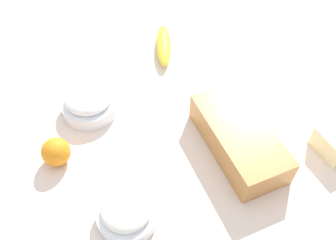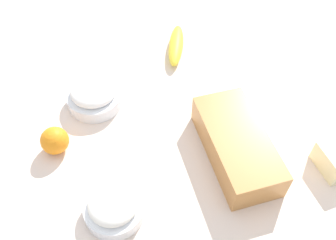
# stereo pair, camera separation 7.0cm
# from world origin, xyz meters

# --- Properties ---
(ground_plane) EXTENTS (2.40, 2.40, 0.02)m
(ground_plane) POSITION_xyz_m (0.00, 0.00, -0.01)
(ground_plane) COLOR beige
(loaf_pan) EXTENTS (0.30, 0.19, 0.08)m
(loaf_pan) POSITION_xyz_m (0.15, 0.10, 0.04)
(loaf_pan) COLOR #B77A3D
(loaf_pan) RESTS_ON ground_plane
(flour_bowl) EXTENTS (0.13, 0.13, 0.06)m
(flour_bowl) POSITION_xyz_m (0.14, -0.22, 0.03)
(flour_bowl) COLOR white
(flour_bowl) RESTS_ON ground_plane
(sugar_bowl) EXTENTS (0.15, 0.15, 0.07)m
(sugar_bowl) POSITION_xyz_m (-0.18, -0.12, 0.03)
(sugar_bowl) COLOR white
(sugar_bowl) RESTS_ON ground_plane
(banana) EXTENTS (0.18, 0.15, 0.04)m
(banana) POSITION_xyz_m (-0.26, 0.18, 0.02)
(banana) COLOR yellow
(banana) RESTS_ON ground_plane
(orange_fruit) EXTENTS (0.07, 0.07, 0.07)m
(orange_fruit) POSITION_xyz_m (-0.09, -0.27, 0.03)
(orange_fruit) COLOR orange
(orange_fruit) RESTS_ON ground_plane
(butter_block) EXTENTS (0.10, 0.08, 0.06)m
(butter_block) POSITION_xyz_m (0.30, 0.28, 0.03)
(butter_block) COLOR #F4EDB2
(butter_block) RESTS_ON ground_plane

